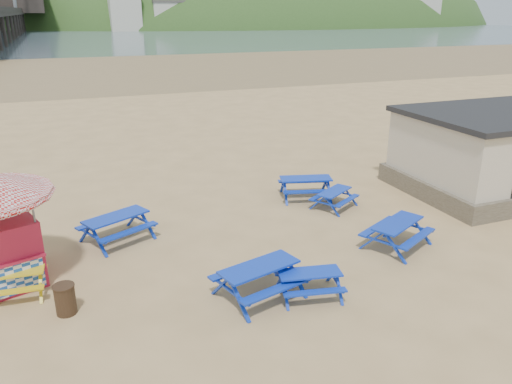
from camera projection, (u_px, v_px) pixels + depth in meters
name	position (u px, v px, depth m)	size (l,w,h in m)	color
ground	(263.00, 238.00, 15.74)	(400.00, 400.00, 0.00)	tan
wet_sand	(102.00, 67.00, 63.89)	(400.00, 400.00, 0.00)	olive
sea	(70.00, 32.00, 164.59)	(400.00, 400.00, 0.00)	#455663
picnic_table_blue_a	(117.00, 228.00, 15.45)	(2.47, 2.28, 0.83)	#0E269F
picnic_table_blue_b	(306.00, 188.00, 19.01)	(2.26, 2.00, 0.81)	#0E269F
picnic_table_blue_c	(334.00, 199.00, 18.10)	(1.97, 1.86, 0.65)	#0E269F
picnic_table_blue_d	(259.00, 281.00, 12.41)	(2.38, 2.11, 0.85)	#0E269F
picnic_table_blue_e	(309.00, 284.00, 12.49)	(1.79, 1.55, 0.66)	#0E269F
picnic_table_blue_f	(397.00, 234.00, 15.04)	(2.42, 2.26, 0.81)	#0E269F
picnic_table_yellow	(11.00, 283.00, 12.46)	(1.71, 1.41, 0.68)	gold
litter_bin	(65.00, 299.00, 11.72)	(0.51, 0.51, 0.75)	#342414
amenity_block	(500.00, 151.00, 19.65)	(7.40, 5.40, 3.15)	#665B4C
pier	(9.00, 15.00, 163.80)	(24.00, 220.00, 39.29)	black
headland_town	(258.00, 46.00, 250.90)	(264.00, 144.00, 108.00)	#2D4C1E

